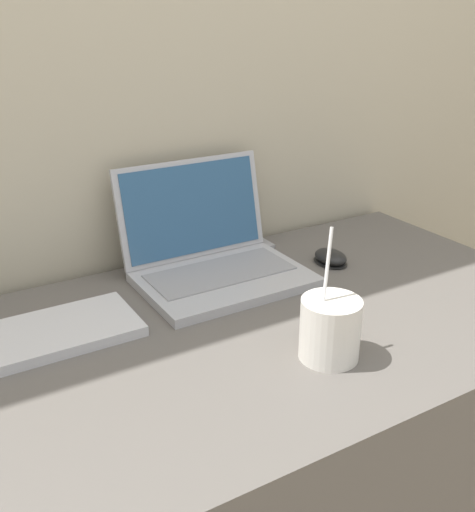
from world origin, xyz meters
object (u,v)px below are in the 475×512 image
object	(u,v)px
drink_cup	(330,328)
computer_mouse	(331,258)
external_keyboard	(12,344)
laptop	(213,254)
usb_stick	(265,243)

from	to	relation	value
drink_cup	computer_mouse	xyz separation A→B (m)	(0.26, 0.32, -0.04)
computer_mouse	external_keyboard	xyz separation A→B (m)	(-0.72, -0.01, -0.00)
drink_cup	external_keyboard	xyz separation A→B (m)	(-0.46, 0.31, -0.05)
laptop	external_keyboard	bearing A→B (deg)	-168.92
laptop	usb_stick	distance (m)	0.23
computer_mouse	usb_stick	world-z (taller)	computer_mouse
drink_cup	usb_stick	xyz separation A→B (m)	(0.19, 0.49, -0.05)
laptop	drink_cup	bearing A→B (deg)	-88.75
usb_stick	drink_cup	bearing A→B (deg)	-111.58
external_keyboard	usb_stick	bearing A→B (deg)	15.69
drink_cup	usb_stick	bearing A→B (deg)	68.42
laptop	external_keyboard	size ratio (longest dim) A/B	0.80
laptop	usb_stick	xyz separation A→B (m)	(0.20, 0.10, -0.05)
external_keyboard	usb_stick	distance (m)	0.68
drink_cup	external_keyboard	size ratio (longest dim) A/B	0.51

